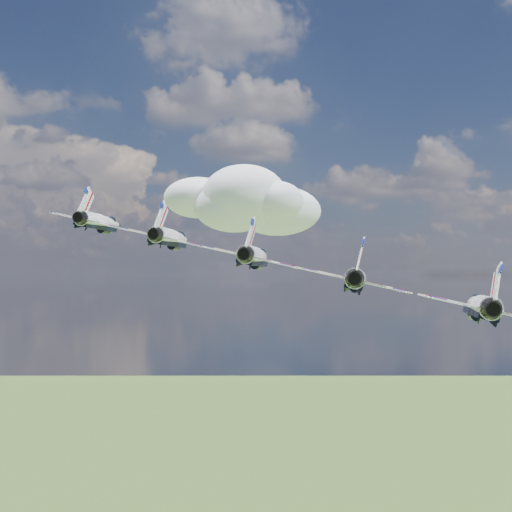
{
  "coord_description": "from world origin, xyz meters",
  "views": [
    {
      "loc": [
        -27.12,
        -90.72,
        141.26
      ],
      "look_at": [
        -11.89,
        -9.17,
        143.5
      ],
      "focal_mm": 50.0,
      "sensor_mm": 36.0,
      "label": 1
    }
  ],
  "objects": [
    {
      "name": "jet_3",
      "position": [
        -2.76,
        -18.49,
        140.94
      ],
      "size": [
        16.62,
        19.29,
        7.16
      ],
      "primitive_type": null,
      "rotation": [
        0.0,
        0.22,
        -0.35
      ],
      "color": "silver"
    },
    {
      "name": "jet_0",
      "position": [
        -30.13,
        9.46,
        148.63
      ],
      "size": [
        16.62,
        19.29,
        7.16
      ],
      "primitive_type": null,
      "rotation": [
        0.0,
        0.22,
        -0.35
      ],
      "color": "white"
    },
    {
      "name": "jet_1",
      "position": [
        -21.01,
        0.15,
        146.06
      ],
      "size": [
        16.62,
        19.29,
        7.16
      ],
      "primitive_type": null,
      "rotation": [
        0.0,
        0.22,
        -0.35
      ],
      "color": "white"
    },
    {
      "name": "jet_4",
      "position": [
        6.36,
        -27.81,
        138.38
      ],
      "size": [
        16.62,
        19.29,
        7.16
      ],
      "primitive_type": null,
      "rotation": [
        0.0,
        0.22,
        -0.35
      ],
      "color": "white"
    },
    {
      "name": "cloud_far",
      "position": [
        25.05,
        220.52,
        172.39
      ],
      "size": [
        65.27,
        51.29,
        25.64
      ],
      "primitive_type": "ellipsoid",
      "color": "white"
    },
    {
      "name": "jet_2",
      "position": [
        -11.89,
        -9.17,
        143.5
      ],
      "size": [
        16.62,
        19.29,
        7.16
      ],
      "primitive_type": null,
      "rotation": [
        0.0,
        0.22,
        -0.35
      ],
      "color": "silver"
    }
  ]
}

